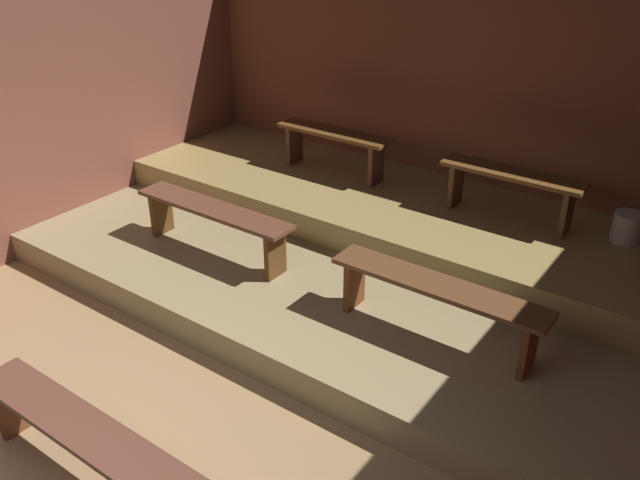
{
  "coord_description": "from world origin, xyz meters",
  "views": [
    {
      "loc": [
        2.81,
        -1.05,
        3.24
      ],
      "look_at": [
        -0.26,
        3.21,
        0.48
      ],
      "focal_mm": 37.14,
      "sensor_mm": 36.0,
      "label": 1
    }
  ],
  "objects_px": {
    "pail_middle": "(627,227)",
    "bench_lower_left": "(214,217)",
    "bench_middle_left": "(334,142)",
    "bench_middle_right": "(511,184)",
    "bench_lower_right": "(437,295)",
    "bench_floor_center": "(101,449)"
  },
  "relations": [
    {
      "from": "bench_floor_center",
      "to": "bench_lower_left",
      "type": "distance_m",
      "value": 2.58
    },
    {
      "from": "bench_floor_center",
      "to": "bench_lower_left",
      "type": "xyz_separation_m",
      "value": [
        -1.24,
        2.25,
        0.26
      ]
    },
    {
      "from": "bench_floor_center",
      "to": "pail_middle",
      "type": "distance_m",
      "value": 4.53
    },
    {
      "from": "bench_middle_right",
      "to": "pail_middle",
      "type": "distance_m",
      "value": 1.04
    },
    {
      "from": "bench_middle_right",
      "to": "bench_middle_left",
      "type": "bearing_deg",
      "value": 180.0
    },
    {
      "from": "bench_middle_left",
      "to": "bench_middle_right",
      "type": "height_order",
      "value": "same"
    },
    {
      "from": "bench_middle_right",
      "to": "pail_middle",
      "type": "height_order",
      "value": "bench_middle_right"
    },
    {
      "from": "bench_lower_left",
      "to": "pail_middle",
      "type": "distance_m",
      "value": 3.62
    },
    {
      "from": "bench_floor_center",
      "to": "bench_middle_left",
      "type": "height_order",
      "value": "bench_middle_left"
    },
    {
      "from": "bench_middle_right",
      "to": "pail_middle",
      "type": "bearing_deg",
      "value": 9.85
    },
    {
      "from": "bench_lower_left",
      "to": "bench_middle_right",
      "type": "distance_m",
      "value": 2.71
    },
    {
      "from": "bench_middle_left",
      "to": "pail_middle",
      "type": "relative_size",
      "value": 4.94
    },
    {
      "from": "bench_lower_right",
      "to": "pail_middle",
      "type": "xyz_separation_m",
      "value": [
        0.86,
        1.87,
        0.04
      ]
    },
    {
      "from": "pail_middle",
      "to": "bench_lower_left",
      "type": "bearing_deg",
      "value": -148.84
    },
    {
      "from": "bench_lower_left",
      "to": "bench_middle_right",
      "type": "relative_size",
      "value": 1.28
    },
    {
      "from": "bench_lower_right",
      "to": "bench_middle_right",
      "type": "height_order",
      "value": "bench_middle_right"
    },
    {
      "from": "bench_lower_left",
      "to": "bench_floor_center",
      "type": "bearing_deg",
      "value": -61.11
    },
    {
      "from": "bench_lower_right",
      "to": "bench_floor_center",
      "type": "bearing_deg",
      "value": -113.88
    },
    {
      "from": "bench_floor_center",
      "to": "bench_middle_left",
      "type": "relative_size",
      "value": 1.64
    },
    {
      "from": "bench_lower_left",
      "to": "bench_lower_right",
      "type": "bearing_deg",
      "value": 0.0
    },
    {
      "from": "bench_lower_right",
      "to": "bench_middle_right",
      "type": "relative_size",
      "value": 1.28
    },
    {
      "from": "bench_floor_center",
      "to": "bench_middle_right",
      "type": "xyz_separation_m",
      "value": [
        0.85,
        3.95,
        0.53
      ]
    }
  ]
}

